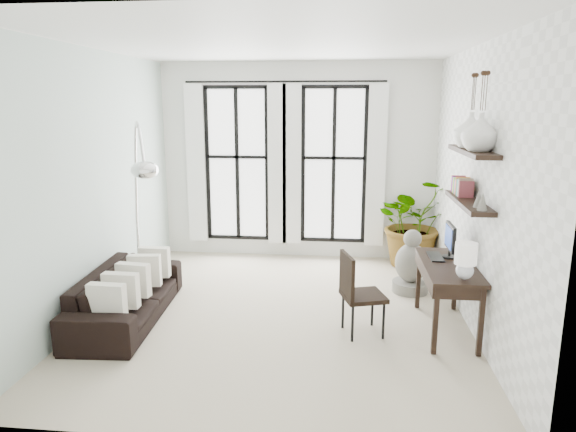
# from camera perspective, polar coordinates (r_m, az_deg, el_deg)

# --- Properties ---
(floor) EXTENTS (5.00, 5.00, 0.00)m
(floor) POSITION_cam_1_polar(r_m,az_deg,el_deg) (6.48, -0.99, -10.75)
(floor) COLOR #BAAD94
(floor) RESTS_ON ground
(ceiling) EXTENTS (5.00, 5.00, 0.00)m
(ceiling) POSITION_cam_1_polar(r_m,az_deg,el_deg) (5.99, -1.11, 18.65)
(ceiling) COLOR white
(ceiling) RESTS_ON wall_back
(wall_left) EXTENTS (0.00, 5.00, 5.00)m
(wall_left) POSITION_cam_1_polar(r_m,az_deg,el_deg) (6.69, -20.59, 3.47)
(wall_left) COLOR silver
(wall_left) RESTS_ON floor
(wall_right) EXTENTS (0.00, 5.00, 5.00)m
(wall_right) POSITION_cam_1_polar(r_m,az_deg,el_deg) (6.17, 20.19, 2.80)
(wall_right) COLOR white
(wall_right) RESTS_ON floor
(wall_back) EXTENTS (4.50, 0.00, 4.50)m
(wall_back) POSITION_cam_1_polar(r_m,az_deg,el_deg) (8.49, 1.04, 6.03)
(wall_back) COLOR white
(wall_back) RESTS_ON floor
(windows) EXTENTS (3.26, 0.13, 2.65)m
(windows) POSITION_cam_1_polar(r_m,az_deg,el_deg) (8.45, -0.36, 5.73)
(windows) COLOR white
(windows) RESTS_ON wall_back
(wall_shelves) EXTENTS (0.25, 1.30, 0.60)m
(wall_shelves) POSITION_cam_1_polar(r_m,az_deg,el_deg) (5.90, 19.49, 3.69)
(wall_shelves) COLOR black
(wall_shelves) RESTS_ON wall_right
(sofa) EXTENTS (0.93, 2.13, 0.61)m
(sofa) POSITION_cam_1_polar(r_m,az_deg,el_deg) (6.51, -17.50, -8.37)
(sofa) COLOR black
(sofa) RESTS_ON floor
(throw_pillows) EXTENTS (0.40, 1.52, 0.40)m
(throw_pillows) POSITION_cam_1_polar(r_m,az_deg,el_deg) (6.41, -16.79, -6.80)
(throw_pillows) COLOR silver
(throw_pillows) RESTS_ON sofa
(plant) EXTENTS (1.56, 1.45, 1.43)m
(plant) POSITION_cam_1_polar(r_m,az_deg,el_deg) (8.35, 13.91, -0.62)
(plant) COLOR #2D7228
(plant) RESTS_ON floor
(desk) EXTENTS (0.56, 1.33, 1.18)m
(desk) POSITION_cam_1_polar(r_m,az_deg,el_deg) (6.01, 17.45, -5.78)
(desk) COLOR black
(desk) RESTS_ON floor
(desk_chair) EXTENTS (0.56, 0.56, 0.94)m
(desk_chair) POSITION_cam_1_polar(r_m,az_deg,el_deg) (5.80, 7.59, -8.04)
(desk_chair) COLOR black
(desk_chair) RESTS_ON floor
(arc_lamp) EXTENTS (0.73, 0.96, 2.34)m
(arc_lamp) POSITION_cam_1_polar(r_m,az_deg,el_deg) (6.44, -16.26, 5.05)
(arc_lamp) COLOR silver
(arc_lamp) RESTS_ON floor
(buddha) EXTENTS (0.49, 0.49, 0.88)m
(buddha) POSITION_cam_1_polar(r_m,az_deg,el_deg) (7.25, 13.51, -5.42)
(buddha) COLOR gray
(buddha) RESTS_ON floor
(vase_a) EXTENTS (0.37, 0.37, 0.38)m
(vase_a) POSITION_cam_1_polar(r_m,az_deg,el_deg) (5.57, 20.57, 8.71)
(vase_a) COLOR white
(vase_a) RESTS_ON shelf_upper
(vase_b) EXTENTS (0.37, 0.37, 0.38)m
(vase_b) POSITION_cam_1_polar(r_m,az_deg,el_deg) (5.96, 19.62, 8.98)
(vase_b) COLOR white
(vase_b) RESTS_ON shelf_upper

